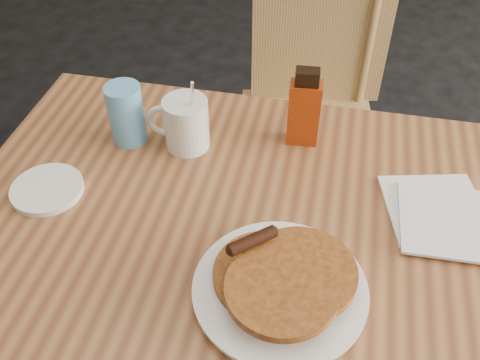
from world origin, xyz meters
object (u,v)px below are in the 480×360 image
Objects in this scene: blue_tumbler at (126,114)px; coffee_mug at (185,123)px; syrup_bottle at (304,109)px; pancake_plate at (281,285)px; chair_main_far at (313,91)px; main_table at (265,239)px.

coffee_mug is at bearing 2.46° from blue_tumbler.
coffee_mug is at bearing -168.98° from syrup_bottle.
coffee_mug reaches higher than pancake_plate.
blue_tumbler is at bearing -177.51° from coffee_mug.
chair_main_far is 0.58m from syrup_bottle.
chair_main_far is at bearing 59.48° from blue_tumbler.
main_table is 4.32× the size of pancake_plate.
chair_main_far is 3.32× the size of pancake_plate.
main_table is at bearing -28.91° from blue_tumbler.
main_table is at bearing -100.62° from chair_main_far.
pancake_plate is at bearing -41.07° from blue_tumbler.
chair_main_far is 0.67m from coffee_mug.
coffee_mug is (-0.24, 0.32, 0.03)m from pancake_plate.
syrup_bottle is (-0.01, 0.38, 0.05)m from pancake_plate.
syrup_bottle is at bearing 15.36° from coffee_mug.
chair_main_far is 5.39× the size of syrup_bottle.
syrup_bottle is at bearing 82.34° from main_table.
coffee_mug and syrup_bottle have the same top height.
pancake_plate is at bearing -52.85° from coffee_mug.
main_table is 0.38m from blue_tumbler.
main_table is 0.27m from syrup_bottle.
blue_tumbler is (-0.35, -0.07, -0.01)m from syrup_bottle.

